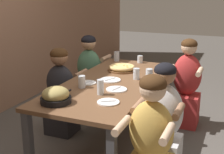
{
  "coord_description": "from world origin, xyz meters",
  "views": [
    {
      "loc": [
        -3.03,
        -1.25,
        1.76
      ],
      "look_at": [
        0.0,
        0.0,
        0.8
      ],
      "focal_mm": 50.0,
      "sensor_mm": 36.0,
      "label": 1
    }
  ],
  "objects_px": {
    "empty_plate_d": "(116,89)",
    "drinking_glass_b": "(149,75)",
    "pizza_board_main": "(122,68)",
    "drinking_glass_a": "(136,74)",
    "diner_near_right": "(186,87)",
    "skillet_bowl": "(56,96)",
    "drinking_glass_e": "(100,87)",
    "diner_near_left": "(150,147)",
    "empty_plate_a": "(110,80)",
    "empty_plate_b": "(108,102)",
    "diner_far_center": "(61,94)",
    "cocktail_glass_blue": "(140,60)",
    "diner_far_right": "(89,77)",
    "diner_near_midleft": "(162,128)",
    "empty_plate_c": "(88,83)",
    "drinking_glass_c": "(117,56)",
    "drinking_glass_d": "(82,82)"
  },
  "relations": [
    {
      "from": "diner_far_right",
      "to": "drinking_glass_b",
      "type": "bearing_deg",
      "value": -31.97
    },
    {
      "from": "drinking_glass_d",
      "to": "diner_near_right",
      "type": "relative_size",
      "value": 0.11
    },
    {
      "from": "pizza_board_main",
      "to": "empty_plate_a",
      "type": "xyz_separation_m",
      "value": [
        -0.45,
        -0.03,
        -0.03
      ]
    },
    {
      "from": "drinking_glass_b",
      "to": "drinking_glass_e",
      "type": "height_order",
      "value": "drinking_glass_e"
    },
    {
      "from": "empty_plate_d",
      "to": "diner_near_right",
      "type": "relative_size",
      "value": 0.19
    },
    {
      "from": "empty_plate_d",
      "to": "drinking_glass_d",
      "type": "relative_size",
      "value": 1.68
    },
    {
      "from": "skillet_bowl",
      "to": "drinking_glass_b",
      "type": "bearing_deg",
      "value": -32.22
    },
    {
      "from": "drinking_glass_b",
      "to": "diner_far_right",
      "type": "xyz_separation_m",
      "value": [
        0.66,
        1.06,
        -0.31
      ]
    },
    {
      "from": "empty_plate_d",
      "to": "drinking_glass_b",
      "type": "bearing_deg",
      "value": -29.16
    },
    {
      "from": "pizza_board_main",
      "to": "skillet_bowl",
      "type": "distance_m",
      "value": 1.28
    },
    {
      "from": "diner_far_center",
      "to": "drinking_glass_c",
      "type": "bearing_deg",
      "value": 67.7
    },
    {
      "from": "cocktail_glass_blue",
      "to": "diner_far_center",
      "type": "xyz_separation_m",
      "value": [
        -0.92,
        0.71,
        -0.3
      ]
    },
    {
      "from": "diner_far_center",
      "to": "diner_near_midleft",
      "type": "bearing_deg",
      "value": -19.71
    },
    {
      "from": "drinking_glass_a",
      "to": "diner_far_right",
      "type": "xyz_separation_m",
      "value": [
        0.63,
        0.91,
        -0.29
      ]
    },
    {
      "from": "pizza_board_main",
      "to": "diner_far_center",
      "type": "distance_m",
      "value": 0.81
    },
    {
      "from": "pizza_board_main",
      "to": "drinking_glass_a",
      "type": "bearing_deg",
      "value": -135.8
    },
    {
      "from": "pizza_board_main",
      "to": "empty_plate_c",
      "type": "xyz_separation_m",
      "value": [
        -0.64,
        0.15,
        -0.03
      ]
    },
    {
      "from": "drinking_glass_c",
      "to": "diner_far_center",
      "type": "xyz_separation_m",
      "value": [
        -0.9,
        0.37,
        -0.32
      ]
    },
    {
      "from": "drinking_glass_a",
      "to": "drinking_glass_c",
      "type": "xyz_separation_m",
      "value": [
        0.75,
        0.54,
        0.01
      ]
    },
    {
      "from": "empty_plate_d",
      "to": "drinking_glass_d",
      "type": "xyz_separation_m",
      "value": [
        -0.06,
        0.36,
        0.05
      ]
    },
    {
      "from": "diner_near_right",
      "to": "diner_far_right",
      "type": "height_order",
      "value": "diner_near_right"
    },
    {
      "from": "cocktail_glass_blue",
      "to": "drinking_glass_b",
      "type": "relative_size",
      "value": 0.86
    },
    {
      "from": "empty_plate_c",
      "to": "cocktail_glass_blue",
      "type": "height_order",
      "value": "cocktail_glass_blue"
    },
    {
      "from": "empty_plate_d",
      "to": "diner_near_left",
      "type": "height_order",
      "value": "diner_near_left"
    },
    {
      "from": "drinking_glass_a",
      "to": "diner_far_right",
      "type": "relative_size",
      "value": 0.11
    },
    {
      "from": "empty_plate_a",
      "to": "empty_plate_b",
      "type": "height_order",
      "value": "same"
    },
    {
      "from": "empty_plate_a",
      "to": "drinking_glass_b",
      "type": "relative_size",
      "value": 1.62
    },
    {
      "from": "empty_plate_c",
      "to": "diner_near_right",
      "type": "height_order",
      "value": "diner_near_right"
    },
    {
      "from": "skillet_bowl",
      "to": "empty_plate_a",
      "type": "relative_size",
      "value": 1.72
    },
    {
      "from": "empty_plate_d",
      "to": "diner_far_center",
      "type": "height_order",
      "value": "diner_far_center"
    },
    {
      "from": "skillet_bowl",
      "to": "drinking_glass_d",
      "type": "bearing_deg",
      "value": -1.27
    },
    {
      "from": "diner_near_left",
      "to": "empty_plate_a",
      "type": "bearing_deg",
      "value": -50.78
    },
    {
      "from": "empty_plate_a",
      "to": "skillet_bowl",
      "type": "bearing_deg",
      "value": 167.48
    },
    {
      "from": "empty_plate_a",
      "to": "drinking_glass_d",
      "type": "distance_m",
      "value": 0.39
    },
    {
      "from": "drinking_glass_e",
      "to": "diner_near_left",
      "type": "height_order",
      "value": "diner_near_left"
    },
    {
      "from": "pizza_board_main",
      "to": "drinking_glass_e",
      "type": "distance_m",
      "value": 0.92
    },
    {
      "from": "empty_plate_b",
      "to": "drinking_glass_d",
      "type": "distance_m",
      "value": 0.52
    },
    {
      "from": "diner_far_right",
      "to": "empty_plate_b",
      "type": "bearing_deg",
      "value": -57.67
    },
    {
      "from": "pizza_board_main",
      "to": "diner_far_right",
      "type": "distance_m",
      "value": 0.76
    },
    {
      "from": "empty_plate_c",
      "to": "diner_far_right",
      "type": "xyz_separation_m",
      "value": [
        0.98,
        0.47,
        -0.24
      ]
    },
    {
      "from": "empty_plate_b",
      "to": "diner_near_midleft",
      "type": "relative_size",
      "value": 0.18
    },
    {
      "from": "drinking_glass_a",
      "to": "drinking_glass_d",
      "type": "height_order",
      "value": "same"
    },
    {
      "from": "pizza_board_main",
      "to": "empty_plate_c",
      "type": "height_order",
      "value": "pizza_board_main"
    },
    {
      "from": "pizza_board_main",
      "to": "drinking_glass_e",
      "type": "xyz_separation_m",
      "value": [
        -0.91,
        -0.12,
        0.04
      ]
    },
    {
      "from": "drinking_glass_d",
      "to": "drinking_glass_e",
      "type": "relative_size",
      "value": 0.85
    },
    {
      "from": "empty_plate_b",
      "to": "drinking_glass_e",
      "type": "bearing_deg",
      "value": 41.55
    },
    {
      "from": "skillet_bowl",
      "to": "diner_far_center",
      "type": "relative_size",
      "value": 0.38
    },
    {
      "from": "drinking_glass_a",
      "to": "drinking_glass_b",
      "type": "bearing_deg",
      "value": -103.08
    },
    {
      "from": "skillet_bowl",
      "to": "diner_near_right",
      "type": "xyz_separation_m",
      "value": [
        1.63,
        -0.9,
        -0.29
      ]
    },
    {
      "from": "empty_plate_b",
      "to": "drinking_glass_c",
      "type": "bearing_deg",
      "value": 19.02
    }
  ]
}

